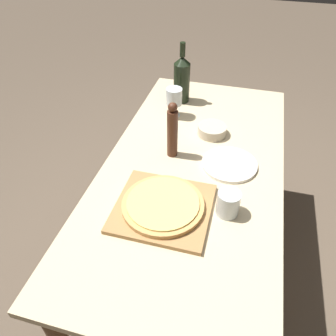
# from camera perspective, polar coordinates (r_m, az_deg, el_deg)

# --- Properties ---
(ground_plane) EXTENTS (12.00, 12.00, 0.00)m
(ground_plane) POSITION_cam_1_polar(r_m,az_deg,el_deg) (1.95, 3.28, -16.42)
(ground_plane) COLOR brown
(dining_table) EXTENTS (0.73, 1.50, 0.75)m
(dining_table) POSITION_cam_1_polar(r_m,az_deg,el_deg) (1.45, 4.23, -2.54)
(dining_table) COLOR #CCB78E
(dining_table) RESTS_ON ground_plane
(cutting_board) EXTENTS (0.34, 0.32, 0.02)m
(cutting_board) POSITION_cam_1_polar(r_m,az_deg,el_deg) (1.19, -0.88, -6.99)
(cutting_board) COLOR #A87A47
(cutting_board) RESTS_ON dining_table
(pizza) EXTENTS (0.30, 0.30, 0.02)m
(pizza) POSITION_cam_1_polar(r_m,az_deg,el_deg) (1.17, -0.89, -6.31)
(pizza) COLOR tan
(pizza) RESTS_ON cutting_board
(wine_bottle) EXTENTS (0.09, 0.09, 0.32)m
(wine_bottle) POSITION_cam_1_polar(r_m,az_deg,el_deg) (1.77, 2.41, 15.28)
(wine_bottle) COLOR black
(wine_bottle) RESTS_ON dining_table
(pepper_mill) EXTENTS (0.05, 0.05, 0.25)m
(pepper_mill) POSITION_cam_1_polar(r_m,az_deg,el_deg) (1.36, 0.77, 6.46)
(pepper_mill) COLOR #4C2819
(pepper_mill) RESTS_ON dining_table
(wine_glass) EXTENTS (0.08, 0.08, 0.15)m
(wine_glass) POSITION_cam_1_polar(r_m,az_deg,el_deg) (1.64, 1.07, 12.21)
(wine_glass) COLOR silver
(wine_glass) RESTS_ON dining_table
(small_bowl) EXTENTS (0.13, 0.13, 0.05)m
(small_bowl) POSITION_cam_1_polar(r_m,az_deg,el_deg) (1.55, 7.70, 6.56)
(small_bowl) COLOR beige
(small_bowl) RESTS_ON dining_table
(drinking_tumbler) EXTENTS (0.08, 0.08, 0.10)m
(drinking_tumbler) POSITION_cam_1_polar(r_m,az_deg,el_deg) (1.17, 10.43, -6.05)
(drinking_tumbler) COLOR silver
(drinking_tumbler) RESTS_ON dining_table
(dinner_plate) EXTENTS (0.23, 0.23, 0.01)m
(dinner_plate) POSITION_cam_1_polar(r_m,az_deg,el_deg) (1.39, 10.64, 0.66)
(dinner_plate) COLOR silver
(dinner_plate) RESTS_ON dining_table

